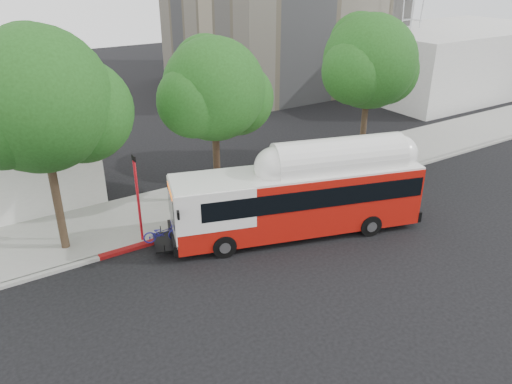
{
  "coord_description": "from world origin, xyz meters",
  "views": [
    {
      "loc": [
        -12.04,
        -15.25,
        11.85
      ],
      "look_at": [
        -0.5,
        3.0,
        1.7
      ],
      "focal_mm": 35.0,
      "sensor_mm": 36.0,
      "label": 1
    }
  ],
  "objects": [
    {
      "name": "transit_bus",
      "position": [
        0.71,
        1.18,
        1.71
      ],
      "size": [
        12.46,
        5.7,
        3.66
      ],
      "rotation": [
        0.0,
        0.0,
        -0.29
      ],
      "color": "#AF130C",
      "rests_on": "ground"
    },
    {
      "name": "red_curb_segment",
      "position": [
        -3.0,
        3.9,
        0.08
      ],
      "size": [
        10.0,
        0.32,
        0.16
      ],
      "primitive_type": "cube",
      "color": "maroon",
      "rests_on": "ground"
    },
    {
      "name": "street_tree_right",
      "position": [
        9.44,
        5.86,
        6.26
      ],
      "size": [
        6.21,
        5.4,
        9.18
      ],
      "color": "#2D2116",
      "rests_on": "ground"
    },
    {
      "name": "curb_strip",
      "position": [
        0.0,
        3.9,
        0.07
      ],
      "size": [
        60.0,
        0.3,
        0.15
      ],
      "primitive_type": "cube",
      "color": "gray",
      "rests_on": "ground"
    },
    {
      "name": "signal_pole",
      "position": [
        -5.87,
        4.25,
        2.19
      ],
      "size": [
        0.12,
        0.4,
        4.27
      ],
      "color": "red",
      "rests_on": "ground"
    },
    {
      "name": "street_tree_mid",
      "position": [
        -0.59,
        6.06,
        5.91
      ],
      "size": [
        5.75,
        5.0,
        8.62
      ],
      "color": "#2D2116",
      "rests_on": "ground"
    },
    {
      "name": "horizon_block",
      "position": [
        30.0,
        16.0,
        3.0
      ],
      "size": [
        20.0,
        12.0,
        6.0
      ],
      "primitive_type": "cube",
      "color": "silver",
      "rests_on": "ground"
    },
    {
      "name": "ground",
      "position": [
        0.0,
        0.0,
        0.0
      ],
      "size": [
        120.0,
        120.0,
        0.0
      ],
      "primitive_type": "plane",
      "color": "black",
      "rests_on": "ground"
    },
    {
      "name": "street_tree_left",
      "position": [
        -8.53,
        5.56,
        6.6
      ],
      "size": [
        6.67,
        5.8,
        9.74
      ],
      "color": "#2D2116",
      "rests_on": "ground"
    },
    {
      "name": "sidewalk",
      "position": [
        0.0,
        6.5,
        0.07
      ],
      "size": [
        60.0,
        5.0,
        0.15
      ],
      "primitive_type": "cube",
      "color": "gray",
      "rests_on": "ground"
    }
  ]
}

